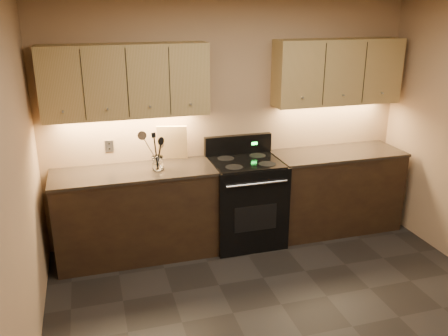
# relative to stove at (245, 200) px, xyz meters

# --- Properties ---
(wall_back) EXTENTS (4.00, 0.04, 2.60)m
(wall_back) POSITION_rel_stove_xyz_m (-0.08, 0.32, 0.82)
(wall_back) COLOR #9C7C5B
(wall_back) RESTS_ON ground
(wall_left) EXTENTS (0.04, 4.00, 2.60)m
(wall_left) POSITION_rel_stove_xyz_m (-2.08, -1.68, 0.82)
(wall_left) COLOR #9C7C5B
(wall_left) RESTS_ON ground
(counter_left) EXTENTS (1.62, 0.62, 0.93)m
(counter_left) POSITION_rel_stove_xyz_m (-1.18, 0.02, -0.01)
(counter_left) COLOR black
(counter_left) RESTS_ON ground
(counter_right) EXTENTS (1.46, 0.62, 0.93)m
(counter_right) POSITION_rel_stove_xyz_m (1.10, 0.02, -0.01)
(counter_right) COLOR black
(counter_right) RESTS_ON ground
(stove) EXTENTS (0.76, 0.68, 1.14)m
(stove) POSITION_rel_stove_xyz_m (0.00, 0.00, 0.00)
(stove) COLOR black
(stove) RESTS_ON ground
(upper_cab_left) EXTENTS (1.60, 0.30, 0.70)m
(upper_cab_left) POSITION_rel_stove_xyz_m (-1.18, 0.17, 1.32)
(upper_cab_left) COLOR tan
(upper_cab_left) RESTS_ON wall_back
(upper_cab_right) EXTENTS (1.44, 0.30, 0.70)m
(upper_cab_right) POSITION_rel_stove_xyz_m (1.10, 0.17, 1.32)
(upper_cab_right) COLOR tan
(upper_cab_right) RESTS_ON wall_back
(outlet_plate) EXTENTS (0.08, 0.01, 0.12)m
(outlet_plate) POSITION_rel_stove_xyz_m (-1.38, 0.31, 0.64)
(outlet_plate) COLOR #B2B5BA
(outlet_plate) RESTS_ON wall_back
(utensil_crock) EXTENTS (0.12, 0.12, 0.14)m
(utensil_crock) POSITION_rel_stove_xyz_m (-0.94, -0.01, 0.52)
(utensil_crock) COLOR white
(utensil_crock) RESTS_ON counter_left
(cutting_board) EXTENTS (0.33, 0.19, 0.39)m
(cutting_board) POSITION_rel_stove_xyz_m (-0.73, 0.26, 0.64)
(cutting_board) COLOR #D3BA71
(cutting_board) RESTS_ON counter_left
(wooden_spoon) EXTENTS (0.14, 0.13, 0.29)m
(wooden_spoon) POSITION_rel_stove_xyz_m (-0.95, -0.02, 0.61)
(wooden_spoon) COLOR #D3BA71
(wooden_spoon) RESTS_ON utensil_crock
(black_spoon) EXTENTS (0.12, 0.09, 0.33)m
(black_spoon) POSITION_rel_stove_xyz_m (-0.95, 0.00, 0.63)
(black_spoon) COLOR black
(black_spoon) RESTS_ON utensil_crock
(black_turner) EXTENTS (0.13, 0.11, 0.39)m
(black_turner) POSITION_rel_stove_xyz_m (-0.94, -0.02, 0.66)
(black_turner) COLOR black
(black_turner) RESTS_ON utensil_crock
(steel_skimmer) EXTENTS (0.27, 0.17, 0.41)m
(steel_skimmer) POSITION_rel_stove_xyz_m (-0.91, -0.03, 0.67)
(steel_skimmer) COLOR silver
(steel_skimmer) RESTS_ON utensil_crock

